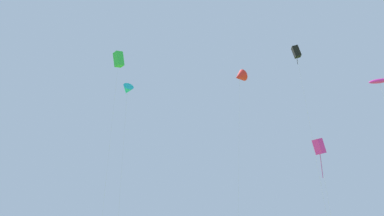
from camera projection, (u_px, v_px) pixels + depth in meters
kite_magenta_parafoil at (379, 81)px, 36.67m from camera, size 2.16×3.18×17.47m
kite_cyan_delta at (127, 90)px, 61.85m from camera, size 2.69×3.50×27.28m
kite_black_box at (296, 52)px, 68.40m from camera, size 2.98×1.30×36.71m
kite_red_delta at (240, 77)px, 65.86m from camera, size 3.58×3.22×31.36m
kite_green_box at (119, 59)px, 69.76m from camera, size 2.46×2.38×36.32m
kite_magenta_box at (319, 147)px, 56.86m from camera, size 2.15×3.06×16.97m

